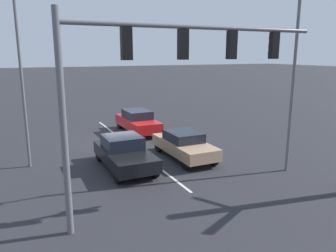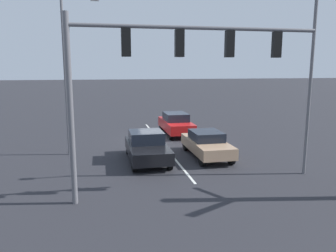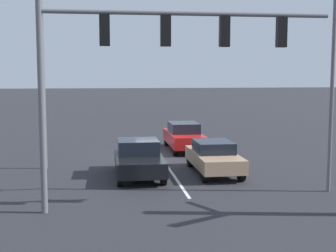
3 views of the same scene
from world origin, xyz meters
name	(u,v)px [view 1 (image 1 of 3)]	position (x,y,z in m)	size (l,w,h in m)	color
ground_plane	(122,140)	(0.00, 0.00, 0.00)	(240.00, 240.00, 0.00)	#28282D
lane_stripe_left_divider	(130,145)	(0.00, 1.51, 0.01)	(0.12, 15.01, 0.01)	silver
car_tan_leftlane_front	(184,144)	(-1.81, 4.98, 0.74)	(1.78, 4.41, 1.41)	tan
car_black_midlane_front	(124,153)	(1.50, 5.10, 0.76)	(1.95, 4.47, 1.53)	black
car_red_leftlane_second	(138,121)	(-1.56, -1.38, 0.81)	(1.79, 4.71, 1.57)	red
traffic_signal_gantry	(164,65)	(1.64, 9.99, 5.01)	(9.23, 0.37, 6.63)	slate
street_lamp_right_shoulder	(25,63)	(5.40, 2.96, 4.95)	(1.99, 0.24, 8.64)	slate
street_lamp_left_shoulder	(290,66)	(-5.03, 8.68, 4.85)	(2.24, 0.24, 8.37)	slate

